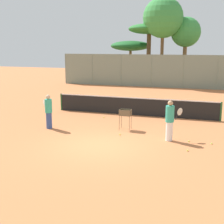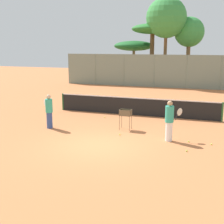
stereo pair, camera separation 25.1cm
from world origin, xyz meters
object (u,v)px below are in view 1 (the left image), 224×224
(tennis_net, at_px, (135,106))
(player_white_outfit, at_px, (49,111))
(ball_cart, at_px, (126,114))
(parked_car, at_px, (115,76))
(player_red_cap, at_px, (170,120))

(tennis_net, bearing_deg, player_white_outfit, -128.42)
(tennis_net, bearing_deg, ball_cart, -84.18)
(tennis_net, bearing_deg, parked_car, 111.49)
(player_white_outfit, height_order, ball_cart, player_white_outfit)
(parked_car, bearing_deg, tennis_net, -68.51)
(tennis_net, distance_m, parked_car, 16.81)
(player_white_outfit, xyz_separation_m, ball_cart, (3.70, 0.98, -0.10))
(player_white_outfit, distance_m, parked_car, 20.08)
(ball_cart, xyz_separation_m, parked_car, (-6.49, 18.91, -0.11))
(player_white_outfit, bearing_deg, ball_cart, -127.32)
(ball_cart, distance_m, parked_car, 19.99)
(ball_cart, bearing_deg, player_white_outfit, -165.23)
(player_red_cap, bearing_deg, tennis_net, 74.06)
(player_red_cap, bearing_deg, parked_car, 66.99)
(tennis_net, relative_size, player_red_cap, 5.50)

